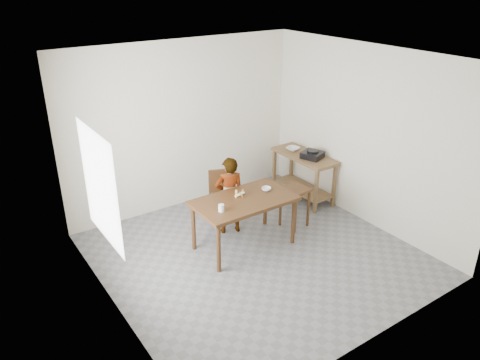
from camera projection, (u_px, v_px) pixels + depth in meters
floor at (256, 256)px, 6.52m from camera, size 4.00×4.00×0.04m
ceiling at (260, 56)px, 5.38m from camera, size 4.00×4.00×0.04m
wall_back at (183, 126)px, 7.47m from camera, size 4.00×0.04×2.70m
wall_front at (384, 233)px, 4.44m from camera, size 4.00×0.04×2.70m
wall_left at (103, 208)px, 4.91m from camera, size 0.04×4.00×2.70m
wall_right at (366, 136)px, 6.99m from camera, size 0.04×4.00×2.70m
window_pane at (100, 187)px, 5.02m from camera, size 0.02×1.10×1.30m
dining_table at (244, 223)px, 6.58m from camera, size 1.40×0.80×0.75m
prep_counter at (303, 176)px, 7.98m from camera, size 0.50×1.20×0.80m
child at (229, 196)px, 6.86m from camera, size 0.51×0.41×1.20m
dining_chair at (223, 198)px, 7.22m from camera, size 0.51×0.51×0.81m
stool at (294, 207)px, 7.13m from camera, size 0.41×0.41×0.64m
glass_tumbler at (221, 208)px, 6.08m from camera, size 0.09×0.09×0.10m
small_bowl at (266, 189)px, 6.67m from camera, size 0.15×0.15×0.04m
banana at (240, 194)px, 6.50m from camera, size 0.18×0.14×0.06m
serving_bowl at (293, 149)px, 7.99m from camera, size 0.28×0.28×0.06m
gas_burner at (312, 155)px, 7.66m from camera, size 0.40×0.40×0.10m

